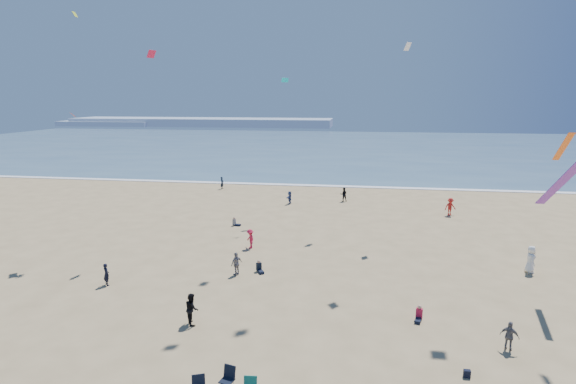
# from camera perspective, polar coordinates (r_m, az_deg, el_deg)

# --- Properties ---
(ocean) EXTENTS (220.00, 100.00, 0.06)m
(ocean) POSITION_cam_1_polar(r_m,az_deg,el_deg) (110.45, 5.86, 5.74)
(ocean) COLOR #476B84
(ocean) RESTS_ON ground
(surf_line) EXTENTS (220.00, 1.20, 0.08)m
(surf_line) POSITION_cam_1_polar(r_m,az_deg,el_deg) (61.07, 3.41, 0.82)
(surf_line) COLOR white
(surf_line) RESTS_ON ground
(headland_far) EXTENTS (110.00, 20.00, 3.20)m
(headland_far) POSITION_cam_1_polar(r_m,az_deg,el_deg) (196.22, -10.91, 8.72)
(headland_far) COLOR #7A8EA8
(headland_far) RESTS_ON ground
(headland_near) EXTENTS (40.00, 14.00, 2.00)m
(headland_near) POSITION_cam_1_polar(r_m,az_deg,el_deg) (208.64, -21.89, 8.10)
(headland_near) COLOR #7A8EA8
(headland_near) RESTS_ON ground
(standing_flyers) EXTENTS (29.80, 46.66, 1.89)m
(standing_flyers) POSITION_cam_1_polar(r_m,az_deg,el_deg) (33.45, 9.87, -7.33)
(standing_flyers) COLOR black
(standing_flyers) RESTS_ON ground
(seated_group) EXTENTS (15.56, 28.18, 0.84)m
(seated_group) POSITION_cam_1_polar(r_m,az_deg,el_deg) (25.97, 3.82, -13.98)
(seated_group) COLOR white
(seated_group) RESTS_ON ground
(navy_bag) EXTENTS (0.28, 0.18, 0.34)m
(navy_bag) POSITION_cam_1_polar(r_m,az_deg,el_deg) (22.09, 21.78, -20.63)
(navy_bag) COLOR black
(navy_bag) RESTS_ON ground
(kites_aloft) EXTENTS (40.14, 40.30, 27.92)m
(kites_aloft) POSITION_cam_1_polar(r_m,az_deg,el_deg) (26.05, 17.69, 17.86)
(kites_aloft) COLOR #C9DC13
(kites_aloft) RESTS_ON ground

